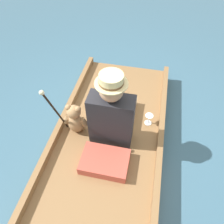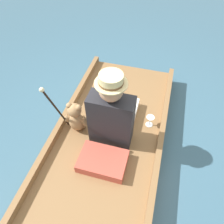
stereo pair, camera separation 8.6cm
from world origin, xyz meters
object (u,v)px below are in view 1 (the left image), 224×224
at_px(walking_cane, 54,109).
at_px(teddy_bear, 75,119).
at_px(wine_glass, 149,117).
at_px(seated_person, 113,113).

bearing_deg(walking_cane, teddy_bear, 46.11).
height_order(wine_glass, walking_cane, walking_cane).
height_order(seated_person, walking_cane, seated_person).
bearing_deg(seated_person, walking_cane, -169.36).
distance_m(seated_person, walking_cane, 0.59).
distance_m(wine_glass, walking_cane, 1.07).
bearing_deg(wine_glass, walking_cane, -155.72).
height_order(teddy_bear, wine_glass, teddy_bear).
height_order(teddy_bear, walking_cane, walking_cane).
bearing_deg(wine_glass, seated_person, -149.80).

